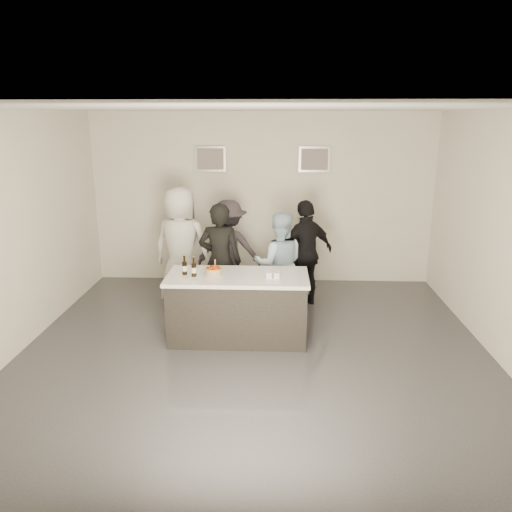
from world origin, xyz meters
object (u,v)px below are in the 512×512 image
at_px(beer_bottle_b, 194,267).
at_px(person_main_black, 220,261).
at_px(bar_counter, 238,307).
at_px(person_main_blue, 279,264).
at_px(person_guest_left, 181,246).
at_px(person_guest_back, 229,249).
at_px(cake, 214,272).
at_px(beer_bottle_a, 184,265).
at_px(person_guest_right, 306,253).

height_order(beer_bottle_b, person_main_black, person_main_black).
bearing_deg(person_main_black, bar_counter, 119.03).
distance_m(beer_bottle_b, person_main_blue, 1.52).
relative_size(beer_bottle_b, person_main_black, 0.15).
height_order(person_main_black, person_main_blue, person_main_black).
distance_m(person_main_blue, person_guest_left, 1.59).
xyz_separation_m(beer_bottle_b, person_main_blue, (1.11, 1.00, -0.25)).
height_order(bar_counter, person_guest_back, person_guest_back).
distance_m(cake, person_guest_back, 1.70).
distance_m(person_main_blue, person_guest_back, 1.13).
distance_m(cake, person_main_black, 0.74).
bearing_deg(beer_bottle_a, person_guest_right, 38.67).
distance_m(cake, beer_bottle_a, 0.39).
distance_m(person_guest_left, person_guest_back, 0.83).
xyz_separation_m(person_guest_left, person_guest_right, (1.96, 0.02, -0.10)).
distance_m(person_main_blue, person_guest_right, 0.58).
xyz_separation_m(cake, person_guest_back, (0.04, 1.70, -0.13)).
xyz_separation_m(beer_bottle_a, person_main_blue, (1.25, 0.94, -0.25)).
relative_size(person_main_blue, person_guest_left, 0.83).
bearing_deg(cake, person_guest_right, 45.90).
xyz_separation_m(bar_counter, person_guest_left, (-0.99, 1.30, 0.49)).
bearing_deg(person_guest_back, cake, 89.04).
relative_size(cake, person_guest_left, 0.11).
bearing_deg(beer_bottle_b, beer_bottle_a, 152.66).
bearing_deg(bar_counter, person_guest_left, 127.30).
xyz_separation_m(bar_counter, cake, (-0.32, 0.00, 0.49)).
bearing_deg(person_guest_right, beer_bottle_b, 9.49).
xyz_separation_m(bar_counter, person_guest_right, (0.97, 1.32, 0.39)).
distance_m(cake, person_main_blue, 1.28).
xyz_separation_m(cake, person_main_blue, (0.86, 0.93, -0.15)).
relative_size(cake, person_guest_right, 0.13).
height_order(bar_counter, person_main_blue, person_main_blue).
distance_m(cake, person_guest_left, 1.46).
relative_size(cake, person_main_blue, 0.14).
bearing_deg(bar_counter, person_main_blue, 59.44).
bearing_deg(bar_counter, person_guest_right, 53.93).
bearing_deg(person_guest_right, person_main_blue, 10.55).
height_order(cake, beer_bottle_b, beer_bottle_b).
bearing_deg(person_main_blue, bar_counter, 56.26).
height_order(cake, person_guest_right, person_guest_right).
bearing_deg(person_main_blue, person_guest_right, -139.62).
xyz_separation_m(beer_bottle_b, person_main_black, (0.25, 0.82, -0.16)).
height_order(cake, person_main_black, person_main_black).
height_order(beer_bottle_a, person_guest_back, person_guest_back).
bearing_deg(beer_bottle_b, person_main_black, 73.06).
distance_m(beer_bottle_a, person_guest_left, 1.34).
bearing_deg(person_guest_left, beer_bottle_a, 114.86).
xyz_separation_m(cake, person_main_black, (0.00, 0.74, -0.07)).
xyz_separation_m(person_main_black, person_main_blue, (0.86, 0.19, -0.08)).
relative_size(bar_counter, beer_bottle_b, 7.15).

